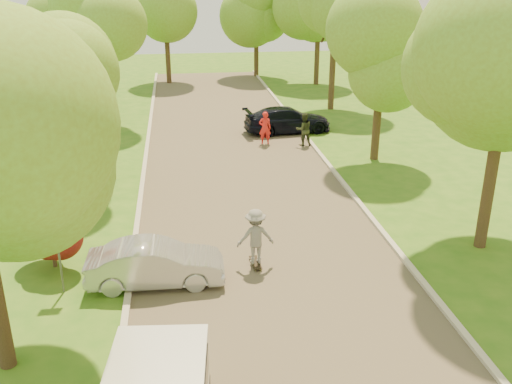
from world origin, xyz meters
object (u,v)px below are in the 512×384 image
silver_sedan (156,264)px  person_olive (304,129)px  street_sign (57,240)px  dark_sedan (288,120)px  longboard (256,263)px  person_striped (265,128)px  skateboarder (256,236)px

silver_sedan → person_olive: size_ratio=2.31×
street_sign → silver_sedan: 2.67m
street_sign → person_olive: size_ratio=1.33×
dark_sedan → longboard: size_ratio=5.27×
longboard → person_striped: 12.50m
street_sign → person_striped: size_ratio=1.32×
street_sign → longboard: street_sign is taller
street_sign → silver_sedan: bearing=2.3°
silver_sedan → skateboarder: bearing=-76.2°
skateboarder → street_sign: bearing=4.4°
street_sign → dark_sedan: bearing=58.9°
street_sign → silver_sedan: (2.50, 0.10, -0.94)m
person_olive → person_striped: bearing=-18.0°
person_striped → street_sign: bearing=64.2°
street_sign → longboard: 5.62m
longboard → person_striped: size_ratio=0.53×
silver_sedan → longboard: bearing=-76.2°
dark_sedan → person_olive: person_olive is taller
silver_sedan → dark_sedan: dark_sedan is taller
dark_sedan → person_olive: bearing=-178.8°
street_sign → skateboarder: (5.38, 0.73, -0.61)m
skateboarder → person_olive: size_ratio=1.03×
street_sign → skateboarder: street_sign is taller
silver_sedan → longboard: (2.88, 0.63, -0.53)m
dark_sedan → street_sign: bearing=142.7°
dark_sedan → skateboarder: bearing=159.3°
longboard → dark_sedan: bearing=-107.9°
skateboarder → longboard: bearing=86.7°
dark_sedan → skateboarder: size_ratio=2.74×
person_striped → longboard: bearing=84.2°
skateboarder → person_striped: (2.19, 12.29, -0.13)m
skateboarder → person_olive: 12.48m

